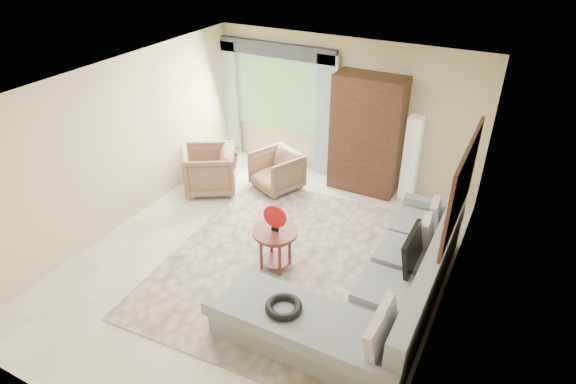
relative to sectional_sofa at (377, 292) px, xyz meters
The scene contains 17 objects.
ground 1.81m from the sectional_sofa, behind, with size 6.00×6.00×0.00m, color silver.
area_rug 1.63m from the sectional_sofa, 168.98° to the left, with size 3.00×4.00×0.02m, color beige.
sectional_sofa is the anchor object (origin of this frame).
tv_screen 0.71m from the sectional_sofa, 61.52° to the left, with size 0.06×0.74×0.48m, color black.
garden_hose 1.30m from the sectional_sofa, 127.92° to the right, with size 0.43×0.43×0.09m, color black.
coffee_table 1.54m from the sectional_sofa, behind, with size 0.63×0.63×0.63m.
red_disc 1.65m from the sectional_sofa, behind, with size 0.34×0.34×0.03m, color #AD1112.
armchair_left 3.95m from the sectional_sofa, 157.19° to the left, with size 0.86×0.88×0.80m, color #7F6345.
armchair_right 3.37m from the sectional_sofa, 140.71° to the left, with size 0.76×0.78×0.71m, color #8F674E.
potted_plant 4.62m from the sectional_sofa, 146.63° to the left, with size 0.48×0.41×0.53m, color #999999.
armoire 3.24m from the sectional_sofa, 113.06° to the left, with size 1.20×0.55×2.10m, color black.
floor_lamp 3.03m from the sectional_sofa, 98.33° to the left, with size 0.24×0.24×1.50m, color silver.
window 4.58m from the sectional_sofa, 134.87° to the left, with size 1.80×0.04×1.40m, color #669E59.
curtain_left 5.25m from the sectional_sofa, 143.84° to the left, with size 0.40×0.08×2.30m, color #9EB7CC.
curtain_right 3.80m from the sectional_sofa, 124.27° to the left, with size 0.40×0.08×2.30m, color #9EB7CC.
valance 4.81m from the sectional_sofa, 135.52° to the left, with size 2.40×0.12×0.26m, color #1E232D.
wall_mirror 1.70m from the sectional_sofa, 37.80° to the left, with size 0.05×1.70×1.05m.
Camera 1 is at (2.92, -4.72, 4.43)m, focal length 30.00 mm.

